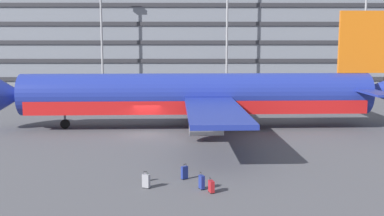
# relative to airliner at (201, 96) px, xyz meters

# --- Properties ---
(ground_plane) EXTENTS (600.00, 600.00, 0.00)m
(ground_plane) POSITION_rel_airliner_xyz_m (-5.06, -2.97, -3.14)
(ground_plane) COLOR #4C4C51
(terminal_structure) EXTENTS (135.63, 14.78, 16.36)m
(terminal_structure) POSITION_rel_airliner_xyz_m (-5.06, 45.67, 5.04)
(terminal_structure) COLOR slate
(terminal_structure) RESTS_ON ground_plane
(airliner) EXTENTS (40.25, 32.40, 11.32)m
(airliner) POSITION_rel_airliner_xyz_m (0.00, 0.00, 0.00)
(airliner) COLOR navy
(airliner) RESTS_ON ground_plane
(light_mast_left) EXTENTS (1.80, 0.50, 18.99)m
(light_mast_left) POSITION_rel_airliner_xyz_m (-15.84, 34.05, 7.99)
(light_mast_left) COLOR gray
(light_mast_left) RESTS_ON ground_plane
(light_mast_center_left) EXTENTS (1.80, 0.50, 22.09)m
(light_mast_center_left) POSITION_rel_airliner_xyz_m (5.32, 34.05, 9.60)
(light_mast_center_left) COLOR gray
(light_mast_center_left) RESTS_ON ground_plane
(light_mast_center_right) EXTENTS (1.80, 0.50, 21.00)m
(light_mast_center_right) POSITION_rel_airliner_xyz_m (28.65, 34.05, 9.04)
(light_mast_center_right) COLOR gray
(light_mast_center_right) RESTS_ON ground_plane
(suitcase_teal) EXTENTS (0.45, 0.40, 0.99)m
(suitcase_teal) POSITION_rel_airliner_xyz_m (-1.43, -17.07, -2.70)
(suitcase_teal) COLOR navy
(suitcase_teal) RESTS_ON ground_plane
(suitcase_orange) EXTENTS (0.36, 0.46, 1.01)m
(suitcase_orange) POSITION_rel_airliner_xyz_m (-0.43, -19.00, -2.71)
(suitcase_orange) COLOR navy
(suitcase_orange) RESTS_ON ground_plane
(suitcase_silver) EXTENTS (0.49, 0.39, 1.03)m
(suitcase_silver) POSITION_rel_airliner_xyz_m (-3.63, -18.77, -2.70)
(suitcase_silver) COLOR gray
(suitcase_silver) RESTS_ON ground_plane
(suitcase_scuffed) EXTENTS (0.36, 0.51, 0.88)m
(suitcase_scuffed) POSITION_rel_airliner_xyz_m (0.10, -19.61, -2.77)
(suitcase_scuffed) COLOR #B21E23
(suitcase_scuffed) RESTS_ON ground_plane
(backpack_navy) EXTENTS (0.39, 0.32, 0.52)m
(backpack_navy) POSITION_rel_airliner_xyz_m (-3.68, -17.37, -2.91)
(backpack_navy) COLOR #264C26
(backpack_navy) RESTS_ON ground_plane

